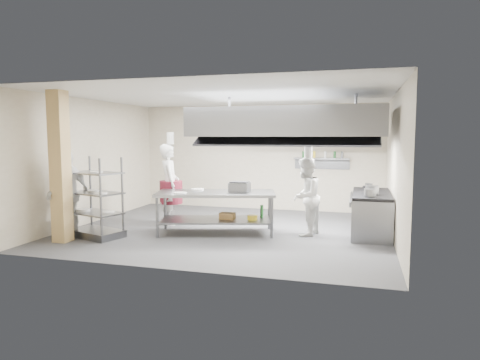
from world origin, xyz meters
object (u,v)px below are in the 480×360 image
(island, at_px, (216,213))
(chef_line, at_px, (305,197))
(chef_plating, at_px, (68,193))
(cooking_range, at_px, (371,214))
(griddle, at_px, (240,187))
(pass_rack, at_px, (95,197))
(chef_head, at_px, (169,184))
(stockpot, at_px, (372,190))

(island, bearing_deg, chef_line, -4.70)
(chef_line, xyz_separation_m, chef_plating, (-4.72, -1.53, 0.10))
(cooking_range, distance_m, griddle, 2.91)
(cooking_range, height_order, chef_line, chef_line)
(chef_plating, bearing_deg, pass_rack, 117.17)
(chef_line, distance_m, griddle, 1.42)
(cooking_range, height_order, chef_head, chef_head)
(pass_rack, xyz_separation_m, cooking_range, (5.57, 1.87, -0.42))
(chef_head, xyz_separation_m, stockpot, (4.63, -0.09, 0.03))
(cooking_range, xyz_separation_m, chef_plating, (-6.08, -2.06, 0.51))
(island, distance_m, stockpot, 3.33)
(cooking_range, relative_size, griddle, 4.76)
(chef_plating, distance_m, griddle, 3.57)
(pass_rack, distance_m, griddle, 3.03)
(griddle, distance_m, stockpot, 2.78)
(pass_rack, distance_m, chef_head, 1.87)
(chef_plating, height_order, griddle, chef_plating)
(cooking_range, height_order, chef_plating, chef_plating)
(cooking_range, bearing_deg, chef_head, -176.89)
(chef_head, bearing_deg, chef_line, -124.87)
(chef_head, relative_size, stockpot, 7.23)
(chef_line, bearing_deg, stockpot, 111.68)
(cooking_range, xyz_separation_m, stockpot, (-0.01, -0.34, 0.57))
(pass_rack, relative_size, griddle, 3.99)
(island, xyz_separation_m, chef_head, (-1.39, 0.63, 0.51))
(griddle, height_order, stockpot, griddle)
(chef_plating, distance_m, stockpot, 6.31)
(pass_rack, bearing_deg, chef_plating, -142.20)
(pass_rack, relative_size, stockpot, 6.29)
(island, relative_size, chef_head, 1.31)
(pass_rack, xyz_separation_m, chef_head, (0.93, 1.62, 0.13))
(island, distance_m, chef_line, 1.96)
(griddle, bearing_deg, island, -166.39)
(island, distance_m, pass_rack, 2.55)
(griddle, relative_size, stockpot, 1.57)
(chef_plating, bearing_deg, cooking_range, 115.41)
(pass_rack, relative_size, cooking_range, 0.84)
(pass_rack, bearing_deg, griddle, 38.60)
(pass_rack, height_order, chef_head, chef_head)
(island, height_order, cooking_range, island)
(chef_head, bearing_deg, pass_rack, 120.17)
(chef_head, relative_size, chef_line, 1.16)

